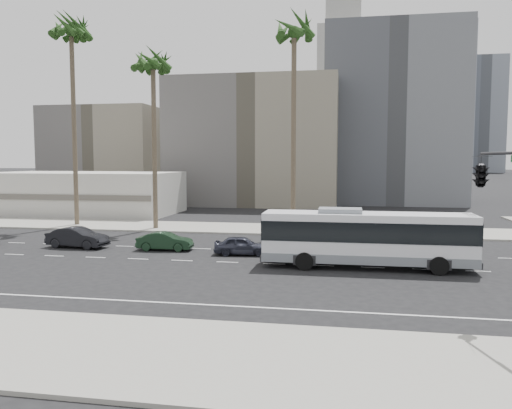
% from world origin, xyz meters
% --- Properties ---
extents(ground, '(700.00, 700.00, 0.00)m').
position_xyz_m(ground, '(0.00, 0.00, 0.00)').
color(ground, black).
rests_on(ground, ground).
extents(sidewalk_north, '(120.00, 7.00, 0.15)m').
position_xyz_m(sidewalk_north, '(0.00, 15.50, 0.07)').
color(sidewalk_north, gray).
rests_on(sidewalk_north, ground).
extents(sidewalk_south, '(120.00, 7.00, 0.15)m').
position_xyz_m(sidewalk_south, '(0.00, -15.50, 0.07)').
color(sidewalk_south, gray).
rests_on(sidewalk_south, ground).
extents(commercial_low, '(22.00, 12.16, 5.00)m').
position_xyz_m(commercial_low, '(-30.00, 25.99, 2.50)').
color(commercial_low, beige).
rests_on(commercial_low, ground).
extents(midrise_beige_west, '(24.00, 18.00, 18.00)m').
position_xyz_m(midrise_beige_west, '(-12.00, 45.00, 9.00)').
color(midrise_beige_west, '#64605A').
rests_on(midrise_beige_west, ground).
extents(midrise_gray_center, '(20.00, 20.00, 26.00)m').
position_xyz_m(midrise_gray_center, '(8.00, 52.00, 13.00)').
color(midrise_gray_center, '#4E5158').
rests_on(midrise_gray_center, ground).
extents(midrise_beige_far, '(18.00, 16.00, 15.00)m').
position_xyz_m(midrise_beige_far, '(-38.00, 50.00, 7.50)').
color(midrise_beige_far, '#64605A').
rests_on(midrise_beige_far, ground).
extents(civic_tower, '(42.00, 42.00, 129.00)m').
position_xyz_m(civic_tower, '(-2.00, 250.00, 38.83)').
color(civic_tower, '#B5B4AC').
rests_on(civic_tower, ground).
extents(highrise_right, '(26.00, 26.00, 70.00)m').
position_xyz_m(highrise_right, '(45.00, 230.00, 35.00)').
color(highrise_right, slate).
rests_on(highrise_right, ground).
extents(highrise_far, '(22.00, 22.00, 60.00)m').
position_xyz_m(highrise_far, '(70.00, 260.00, 30.00)').
color(highrise_far, slate).
rests_on(highrise_far, ground).
extents(city_bus, '(12.42, 3.05, 3.57)m').
position_xyz_m(city_bus, '(2.62, -0.11, 1.88)').
color(city_bus, white).
rests_on(city_bus, ground).
extents(car_a, '(1.92, 3.95, 1.30)m').
position_xyz_m(car_a, '(-5.60, 2.69, 0.65)').
color(car_a, '#2A2C3A').
rests_on(car_a, ground).
extents(car_b, '(1.64, 4.06, 1.31)m').
position_xyz_m(car_b, '(-11.42, 3.48, 0.66)').
color(car_b, black).
rests_on(car_b, ground).
extents(car_c, '(2.06, 4.73, 1.51)m').
position_xyz_m(car_c, '(-18.19, 3.40, 0.76)').
color(car_c, black).
rests_on(car_c, ground).
extents(traffic_signal, '(3.16, 4.33, 6.81)m').
position_xyz_m(traffic_signal, '(6.71, -10.09, 5.68)').
color(traffic_signal, '#262628').
rests_on(traffic_signal, ground).
extents(palm_near, '(5.59, 5.59, 18.81)m').
position_xyz_m(palm_near, '(-3.28, 13.77, 17.04)').
color(palm_near, brown).
rests_on(palm_near, ground).
extents(palm_mid, '(5.35, 5.35, 16.52)m').
position_xyz_m(palm_mid, '(-16.17, 13.88, 14.86)').
color(palm_mid, brown).
rests_on(palm_mid, ground).
extents(palm_far, '(5.88, 5.88, 20.20)m').
position_xyz_m(palm_far, '(-24.79, 15.01, 18.35)').
color(palm_far, brown).
rests_on(palm_far, ground).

